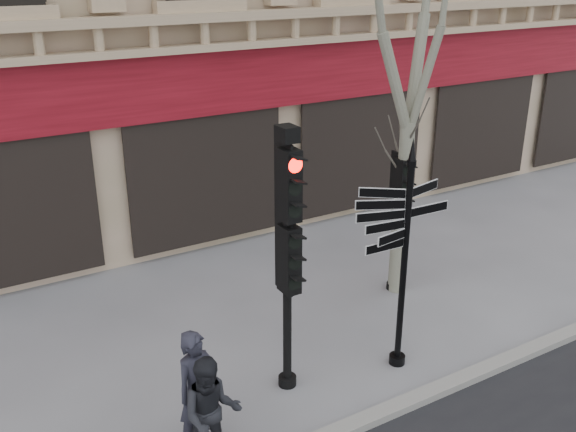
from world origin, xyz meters
name	(u,v)px	position (x,y,z in m)	size (l,w,h in m)	color
ground	(339,361)	(0.00, 0.00, 0.00)	(80.00, 80.00, 0.00)	slate
kerb	(397,407)	(0.00, -1.40, 0.06)	(80.00, 0.25, 0.12)	gray
fingerpost	(407,219)	(0.74, -0.51, 2.43)	(1.80, 1.80, 3.62)	black
traffic_signal_main	(287,231)	(-1.00, -0.10, 2.47)	(0.43, 0.31, 3.92)	black
traffic_signal_secondary	(399,200)	(2.25, 1.43, 1.82)	(0.47, 0.36, 2.60)	black
pedestrian_a	(198,391)	(-2.61, -0.61, 0.83)	(0.61, 0.40, 1.67)	#21212D
pedestrian_b	(211,414)	(-2.61, -1.03, 0.77)	(0.75, 0.58, 1.53)	black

